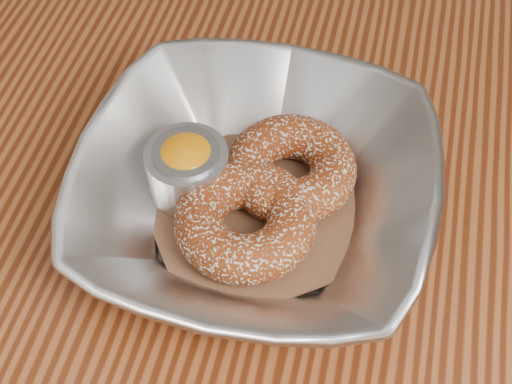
% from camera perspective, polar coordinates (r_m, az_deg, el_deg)
% --- Properties ---
extents(table, '(1.20, 0.80, 0.75)m').
position_cam_1_polar(table, '(0.58, 4.33, -9.91)').
color(table, brown).
rests_on(table, ground_plane).
extents(serving_bowl, '(0.24, 0.24, 0.06)m').
position_cam_1_polar(serving_bowl, '(0.48, -0.00, -0.03)').
color(serving_bowl, '#BABCC1').
rests_on(serving_bowl, table).
extents(parchment, '(0.20, 0.20, 0.00)m').
position_cam_1_polar(parchment, '(0.50, -0.00, -1.46)').
color(parchment, brown).
rests_on(parchment, table).
extents(donut_back, '(0.12, 0.12, 0.03)m').
position_cam_1_polar(donut_back, '(0.50, 2.83, 1.91)').
color(donut_back, maroon).
rests_on(donut_back, parchment).
extents(donut_front, '(0.10, 0.10, 0.03)m').
position_cam_1_polar(donut_front, '(0.47, -0.86, -2.30)').
color(donut_front, maroon).
rests_on(donut_front, parchment).
extents(ramekin, '(0.06, 0.06, 0.05)m').
position_cam_1_polar(ramekin, '(0.49, -5.49, 1.90)').
color(ramekin, '#BABCC1').
rests_on(ramekin, table).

